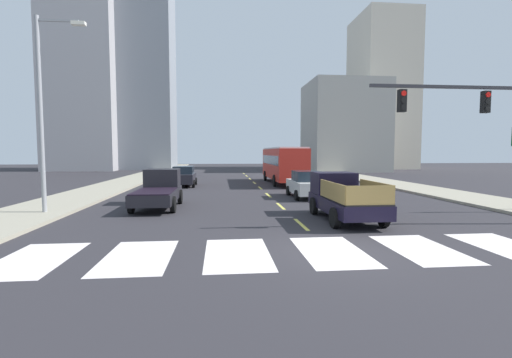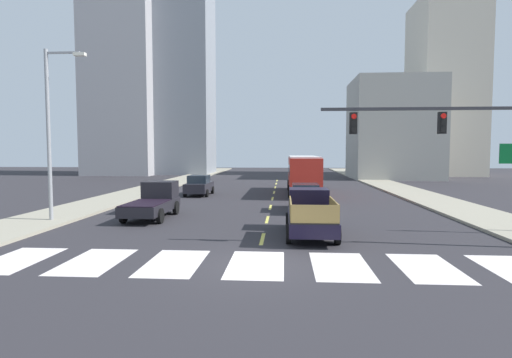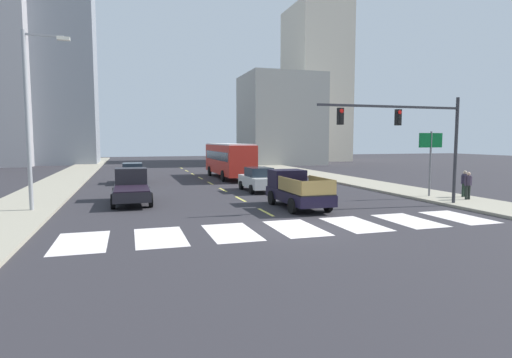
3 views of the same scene
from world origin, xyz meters
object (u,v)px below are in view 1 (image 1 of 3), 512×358
(sedan_near_right, at_px, (184,176))
(traffic_signal_gantry, at_px, (511,120))
(pickup_stakebed, at_px, (342,197))
(pickup_dark, at_px, (159,190))
(city_bus, at_px, (283,162))
(streetlight_left, at_px, (44,107))
(sedan_mid, at_px, (306,184))

(sedan_near_right, xyz_separation_m, traffic_signal_gantry, (14.41, -18.04, 3.32))
(pickup_stakebed, xyz_separation_m, pickup_dark, (-8.58, 4.27, -0.02))
(pickup_dark, bearing_deg, city_bus, 53.47)
(streetlight_left, bearing_deg, city_bus, 48.72)
(pickup_dark, bearing_deg, sedan_near_right, 86.39)
(sedan_near_right, distance_m, traffic_signal_gantry, 23.33)
(sedan_near_right, relative_size, traffic_signal_gantry, 0.51)
(pickup_stakebed, height_order, sedan_mid, pickup_stakebed)
(sedan_near_right, height_order, streetlight_left, streetlight_left)
(pickup_stakebed, distance_m, streetlight_left, 14.04)
(pickup_stakebed, relative_size, pickup_dark, 1.00)
(sedan_near_right, bearing_deg, sedan_mid, -44.09)
(pickup_stakebed, distance_m, sedan_mid, 7.27)
(pickup_dark, distance_m, streetlight_left, 6.56)
(sedan_mid, bearing_deg, streetlight_left, -157.13)
(pickup_dark, distance_m, traffic_signal_gantry, 16.26)
(streetlight_left, bearing_deg, traffic_signal_gantry, -12.49)
(pickup_stakebed, distance_m, sedan_near_right, 17.99)
(sedan_mid, height_order, traffic_signal_gantry, traffic_signal_gantry)
(pickup_stakebed, height_order, sedan_near_right, pickup_stakebed)
(city_bus, height_order, streetlight_left, streetlight_left)
(pickup_dark, bearing_deg, sedan_mid, 16.24)
(city_bus, bearing_deg, sedan_mid, -93.41)
(pickup_stakebed, height_order, traffic_signal_gantry, traffic_signal_gantry)
(traffic_signal_gantry, bearing_deg, sedan_near_right, 128.62)
(pickup_stakebed, bearing_deg, pickup_dark, 156.09)
(pickup_dark, height_order, sedan_mid, pickup_dark)
(pickup_dark, height_order, traffic_signal_gantry, traffic_signal_gantry)
(sedan_mid, distance_m, traffic_signal_gantry, 11.56)
(sedan_mid, bearing_deg, pickup_stakebed, -89.22)
(sedan_mid, bearing_deg, pickup_dark, -159.05)
(pickup_stakebed, distance_m, pickup_dark, 9.58)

